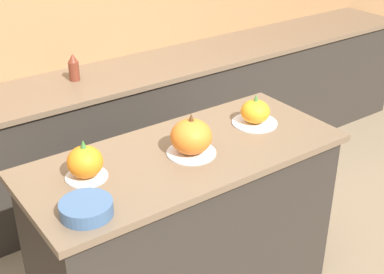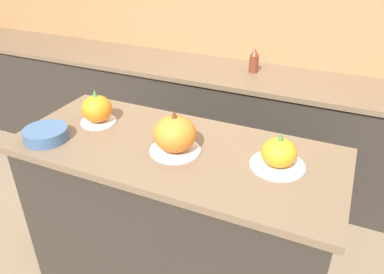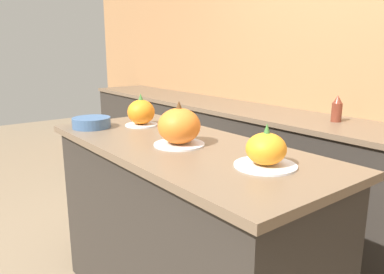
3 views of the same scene
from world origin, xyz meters
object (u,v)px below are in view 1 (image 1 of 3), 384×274
(pumpkin_cake_center, at_px, (191,137))
(mixing_bowl, at_px, (86,208))
(pumpkin_cake_right, at_px, (255,113))
(bottle_tall, at_px, (74,68))
(pumpkin_cake_left, at_px, (85,163))

(pumpkin_cake_center, distance_m, mixing_bowl, 0.64)
(pumpkin_cake_right, bearing_deg, mixing_bowl, -167.92)
(pumpkin_cake_center, height_order, mixing_bowl, pumpkin_cake_center)
(pumpkin_cake_center, bearing_deg, bottle_tall, 90.11)
(mixing_bowl, bearing_deg, pumpkin_cake_center, 14.61)
(mixing_bowl, bearing_deg, bottle_tall, 67.29)
(pumpkin_cake_center, xyz_separation_m, mixing_bowl, (-0.62, -0.16, -0.06))
(pumpkin_cake_left, relative_size, bottle_tall, 1.04)
(pumpkin_cake_right, distance_m, mixing_bowl, 1.10)
(pumpkin_cake_right, relative_size, mixing_bowl, 1.13)
(pumpkin_cake_center, bearing_deg, mixing_bowl, -165.39)
(pumpkin_cake_center, relative_size, pumpkin_cake_right, 0.99)
(pumpkin_cake_left, height_order, mixing_bowl, pumpkin_cake_left)
(pumpkin_cake_right, xyz_separation_m, bottle_tall, (-0.46, 1.24, -0.02))
(pumpkin_cake_left, xyz_separation_m, bottle_tall, (0.50, 1.22, -0.04))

